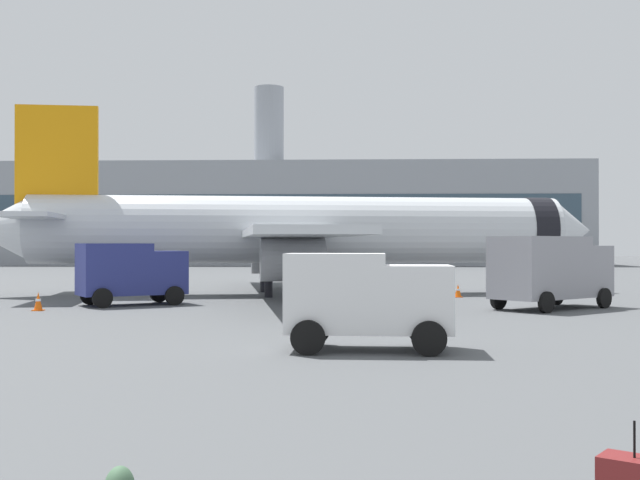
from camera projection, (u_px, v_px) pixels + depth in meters
The scene contains 8 objects.
airplane_at_gate at pixel (297, 230), 44.90m from camera, with size 35.70×32.35×10.50m.
service_truck at pixel (131, 271), 36.93m from camera, with size 5.24×4.41×2.90m.
fuel_truck at pixel (551, 269), 34.76m from camera, with size 6.14×5.70×3.20m.
cargo_van at pixel (366, 296), 21.07m from camera, with size 4.46×2.45×2.60m.
safety_cone_near at pixel (38, 302), 33.77m from camera, with size 0.44×0.44×0.80m.
safety_cone_mid at pixel (451, 282), 53.68m from camera, with size 0.44×0.44×0.62m.
safety_cone_far at pixel (458, 291), 42.43m from camera, with size 0.44×0.44×0.72m.
terminal_building at pixel (264, 215), 116.87m from camera, with size 91.43×22.56×26.29m.
Camera 1 is at (-0.07, -3.09, 2.82)m, focal length 44.22 mm.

